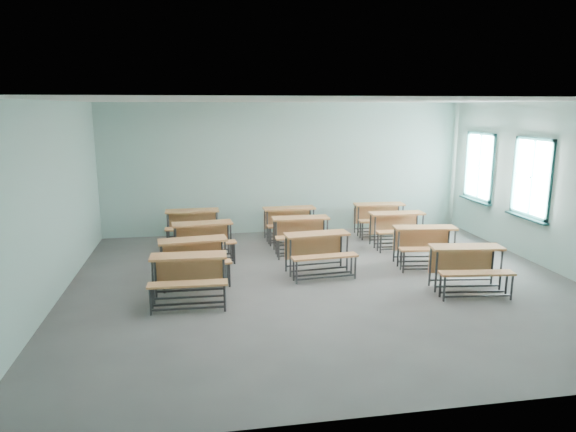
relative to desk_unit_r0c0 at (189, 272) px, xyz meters
name	(u,v)px	position (x,y,z in m)	size (l,w,h in m)	color
room	(330,195)	(2.45, 0.52, 1.09)	(9.04, 8.04, 3.24)	slate
desk_unit_r0c0	(189,272)	(0.00, 0.00, 0.00)	(1.24, 0.86, 0.76)	#C47D47
desk_unit_r0c2	(468,262)	(4.68, -0.28, 0.00)	(1.31, 0.96, 0.76)	#C47D47
desk_unit_r1c0	(194,254)	(0.07, 1.01, 0.00)	(1.30, 0.95, 0.76)	#C47D47
desk_unit_r1c1	(318,247)	(2.38, 1.06, 0.00)	(1.29, 0.92, 0.76)	#C47D47
desk_unit_r1c2	(426,240)	(4.59, 1.19, 0.00)	(1.31, 0.97, 0.76)	#C47D47
desk_unit_r2c0	(203,236)	(0.26, 2.33, 0.00)	(1.30, 0.94, 0.76)	#C47D47
desk_unit_r2c1	(301,229)	(2.35, 2.51, 0.00)	(1.23, 0.84, 0.76)	#C47D47
desk_unit_r2c2	(398,224)	(4.59, 2.62, 0.00)	(1.24, 0.84, 0.76)	#C47D47
desk_unit_r3c0	(193,221)	(0.03, 3.71, 0.00)	(1.23, 0.83, 0.76)	#C47D47
desk_unit_r3c1	(290,219)	(2.29, 3.62, 0.00)	(1.25, 0.87, 0.76)	#C47D47
desk_unit_r3c2	(380,214)	(4.56, 3.72, 0.00)	(1.26, 0.88, 0.76)	#C47D47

